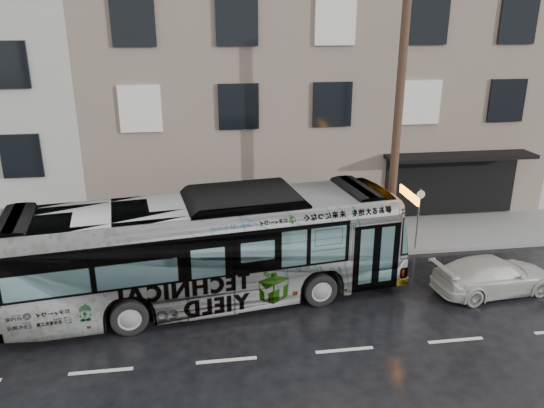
{
  "coord_description": "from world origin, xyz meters",
  "views": [
    {
      "loc": [
        -0.5,
        -14.32,
        8.52
      ],
      "look_at": [
        1.93,
        2.5,
        2.53
      ],
      "focal_mm": 35.0,
      "sensor_mm": 36.0,
      "label": 1
    }
  ],
  "objects": [
    {
      "name": "ground",
      "position": [
        0.0,
        0.0,
        0.0
      ],
      "size": [
        120.0,
        120.0,
        0.0
      ],
      "primitive_type": "plane",
      "color": "black",
      "rests_on": "ground"
    },
    {
      "name": "sidewalk",
      "position": [
        0.0,
        4.9,
        0.07
      ],
      "size": [
        90.0,
        3.6,
        0.15
      ],
      "primitive_type": "cube",
      "color": "gray",
      "rests_on": "ground"
    },
    {
      "name": "building_taupe",
      "position": [
        5.0,
        12.7,
        5.5
      ],
      "size": [
        20.0,
        12.0,
        11.0
      ],
      "primitive_type": "cube",
      "color": "#776A5C",
      "rests_on": "ground"
    },
    {
      "name": "utility_pole_front",
      "position": [
        6.5,
        3.3,
        4.65
      ],
      "size": [
        0.3,
        0.3,
        9.0
      ],
      "primitive_type": "cylinder",
      "color": "#4F3427",
      "rests_on": "sidewalk"
    },
    {
      "name": "sign_post",
      "position": [
        7.6,
        3.3,
        1.35
      ],
      "size": [
        0.06,
        0.06,
        2.4
      ],
      "primitive_type": "cylinder",
      "color": "slate",
      "rests_on": "sidewalk"
    },
    {
      "name": "bus",
      "position": [
        -0.39,
        0.77,
        1.75
      ],
      "size": [
        12.87,
        4.65,
        3.5
      ],
      "primitive_type": "imported",
      "rotation": [
        0.0,
        0.0,
        1.71
      ],
      "color": "#B2B2B2",
      "rests_on": "ground"
    },
    {
      "name": "white_sedan",
      "position": [
        8.87,
        -0.02,
        0.59
      ],
      "size": [
        4.23,
        2.11,
        1.18
      ],
      "primitive_type": "imported",
      "rotation": [
        0.0,
        0.0,
        1.69
      ],
      "color": "#BBB9B1",
      "rests_on": "ground"
    }
  ]
}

